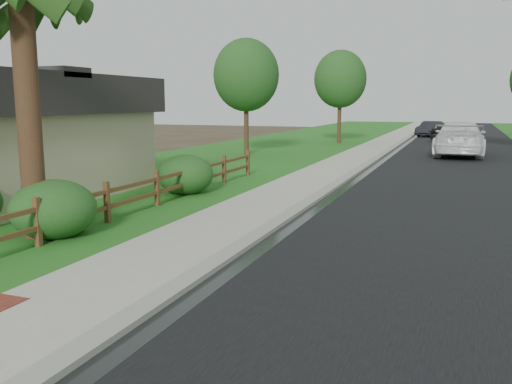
% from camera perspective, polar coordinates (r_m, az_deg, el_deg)
% --- Properties ---
extents(ground, '(120.00, 120.00, 0.00)m').
position_cam_1_polar(ground, '(8.11, -16.21, -13.10)').
color(ground, '#3B2C20').
extents(road, '(8.00, 90.00, 0.02)m').
position_cam_1_polar(road, '(41.05, 20.73, 4.59)').
color(road, black).
rests_on(road, ground).
extents(curb, '(0.40, 90.00, 0.12)m').
position_cam_1_polar(curb, '(41.26, 14.88, 4.97)').
color(curb, gray).
rests_on(curb, ground).
extents(wet_gutter, '(0.50, 90.00, 0.00)m').
position_cam_1_polar(wet_gutter, '(41.23, 15.36, 4.90)').
color(wet_gutter, black).
rests_on(wet_gutter, road).
extents(sidewalk, '(2.20, 90.00, 0.10)m').
position_cam_1_polar(sidewalk, '(41.41, 13.08, 5.05)').
color(sidewalk, gray).
rests_on(sidewalk, ground).
extents(grass_strip, '(1.60, 90.00, 0.06)m').
position_cam_1_polar(grass_strip, '(41.71, 10.48, 5.14)').
color(grass_strip, '#21601B').
rests_on(grass_strip, ground).
extents(lawn_near, '(9.00, 90.00, 0.04)m').
position_cam_1_polar(lawn_near, '(42.94, 3.61, 5.38)').
color(lawn_near, '#21601B').
rests_on(lawn_near, ground).
extents(ranch_fence, '(0.12, 16.92, 1.10)m').
position_cam_1_polar(ranch_fence, '(15.01, -12.73, -0.14)').
color(ranch_fence, '#482E18').
rests_on(ranch_fence, ground).
extents(white_suv, '(2.81, 6.73, 1.94)m').
position_cam_1_polar(white_suv, '(33.08, 20.64, 5.27)').
color(white_suv, white).
rests_on(white_suv, road).
extents(dark_car_mid, '(3.03, 4.55, 1.44)m').
position_cam_1_polar(dark_car_mid, '(45.20, 19.71, 5.97)').
color(dark_car_mid, black).
rests_on(dark_car_mid, road).
extents(dark_car_far, '(2.53, 4.33, 1.35)m').
position_cam_1_polar(dark_car_far, '(51.16, 17.89, 6.36)').
color(dark_car_far, black).
rests_on(dark_car_far, road).
extents(boulder, '(1.20, 0.96, 0.74)m').
position_cam_1_polar(boulder, '(13.44, -19.12, -2.62)').
color(boulder, brown).
rests_on(boulder, ground).
extents(shrub_b, '(2.44, 2.44, 1.34)m').
position_cam_1_polar(shrub_b, '(13.02, -20.53, -1.72)').
color(shrub_b, '#1A481A').
rests_on(shrub_b, ground).
extents(shrub_c, '(2.05, 2.05, 1.35)m').
position_cam_1_polar(shrub_c, '(18.13, -7.45, 1.82)').
color(shrub_c, '#1A481A').
rests_on(shrub_c, ground).
extents(tree_near_left, '(3.73, 3.73, 6.62)m').
position_cam_1_polar(tree_near_left, '(31.36, -1.04, 12.18)').
color(tree_near_left, '#392317').
rests_on(tree_near_left, ground).
extents(tree_mid_left, '(3.81, 3.81, 6.81)m').
position_cam_1_polar(tree_mid_left, '(40.82, 8.87, 11.65)').
color(tree_mid_left, '#392317').
rests_on(tree_mid_left, ground).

